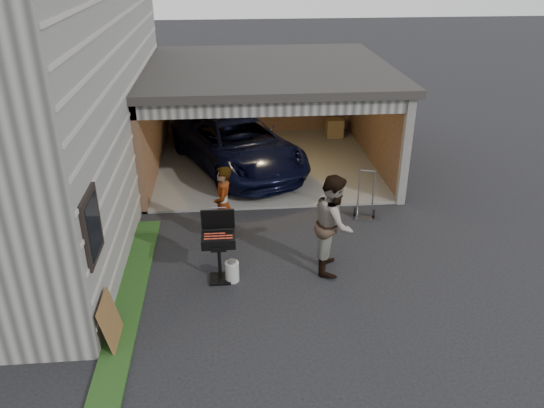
{
  "coord_description": "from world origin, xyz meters",
  "views": [
    {
      "loc": [
        -0.35,
        -8.1,
        5.88
      ],
      "look_at": [
        0.49,
        1.45,
        1.15
      ],
      "focal_mm": 35.0,
      "sensor_mm": 36.0,
      "label": 1
    }
  ],
  "objects_px": {
    "woman": "(223,205)",
    "hand_truck": "(364,209)",
    "minivan": "(238,146)",
    "man": "(333,223)",
    "bbq_grill": "(219,242)",
    "plywood_panel": "(111,322)",
    "propane_tank": "(232,272)"
  },
  "relations": [
    {
      "from": "woman",
      "to": "man",
      "type": "xyz_separation_m",
      "value": [
        2.13,
        -1.28,
        0.14
      ]
    },
    {
      "from": "minivan",
      "to": "hand_truck",
      "type": "xyz_separation_m",
      "value": [
        2.89,
        -3.25,
        -0.49
      ]
    },
    {
      "from": "propane_tank",
      "to": "hand_truck",
      "type": "bearing_deg",
      "value": 36.53
    },
    {
      "from": "minivan",
      "to": "bbq_grill",
      "type": "distance_m",
      "value": 5.55
    },
    {
      "from": "bbq_grill",
      "to": "hand_truck",
      "type": "height_order",
      "value": "bbq_grill"
    },
    {
      "from": "bbq_grill",
      "to": "plywood_panel",
      "type": "distance_m",
      "value": 2.46
    },
    {
      "from": "woman",
      "to": "hand_truck",
      "type": "xyz_separation_m",
      "value": [
        3.31,
        0.78,
        -0.63
      ]
    },
    {
      "from": "plywood_panel",
      "to": "man",
      "type": "bearing_deg",
      "value": 25.73
    },
    {
      "from": "hand_truck",
      "to": "plywood_panel",
      "type": "bearing_deg",
      "value": -123.93
    },
    {
      "from": "plywood_panel",
      "to": "hand_truck",
      "type": "height_order",
      "value": "hand_truck"
    },
    {
      "from": "minivan",
      "to": "woman",
      "type": "bearing_deg",
      "value": -118.84
    },
    {
      "from": "propane_tank",
      "to": "hand_truck",
      "type": "xyz_separation_m",
      "value": [
        3.17,
        2.35,
        0.03
      ]
    },
    {
      "from": "woman",
      "to": "propane_tank",
      "type": "height_order",
      "value": "woman"
    },
    {
      "from": "bbq_grill",
      "to": "plywood_panel",
      "type": "bearing_deg",
      "value": -135.84
    },
    {
      "from": "woman",
      "to": "propane_tank",
      "type": "relative_size",
      "value": 4.27
    },
    {
      "from": "woman",
      "to": "hand_truck",
      "type": "bearing_deg",
      "value": 105.94
    },
    {
      "from": "minivan",
      "to": "man",
      "type": "bearing_deg",
      "value": -95.04
    },
    {
      "from": "woman",
      "to": "propane_tank",
      "type": "xyz_separation_m",
      "value": [
        0.14,
        -1.57,
        -0.66
      ]
    },
    {
      "from": "man",
      "to": "bbq_grill",
      "type": "bearing_deg",
      "value": 105.81
    },
    {
      "from": "woman",
      "to": "bbq_grill",
      "type": "xyz_separation_m",
      "value": [
        -0.1,
        -1.5,
        -0.03
      ]
    },
    {
      "from": "man",
      "to": "plywood_panel",
      "type": "bearing_deg",
      "value": 125.88
    },
    {
      "from": "bbq_grill",
      "to": "minivan",
      "type": "bearing_deg",
      "value": 84.7
    },
    {
      "from": "minivan",
      "to": "hand_truck",
      "type": "relative_size",
      "value": 4.29
    },
    {
      "from": "man",
      "to": "hand_truck",
      "type": "bearing_deg",
      "value": -19.7
    },
    {
      "from": "hand_truck",
      "to": "bbq_grill",
      "type": "bearing_deg",
      "value": -127.79
    },
    {
      "from": "plywood_panel",
      "to": "hand_truck",
      "type": "xyz_separation_m",
      "value": [
        5.15,
        3.97,
        -0.19
      ]
    },
    {
      "from": "plywood_panel",
      "to": "minivan",
      "type": "bearing_deg",
      "value": 72.66
    },
    {
      "from": "minivan",
      "to": "propane_tank",
      "type": "distance_m",
      "value": 5.63
    },
    {
      "from": "man",
      "to": "plywood_panel",
      "type": "distance_m",
      "value": 4.44
    },
    {
      "from": "bbq_grill",
      "to": "hand_truck",
      "type": "bearing_deg",
      "value": 33.77
    },
    {
      "from": "propane_tank",
      "to": "plywood_panel",
      "type": "bearing_deg",
      "value": -140.66
    },
    {
      "from": "minivan",
      "to": "bbq_grill",
      "type": "xyz_separation_m",
      "value": [
        -0.51,
        -5.53,
        0.11
      ]
    }
  ]
}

